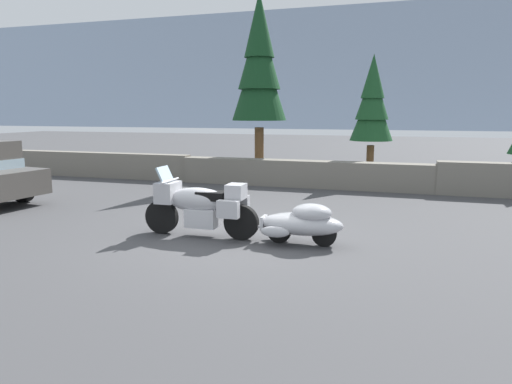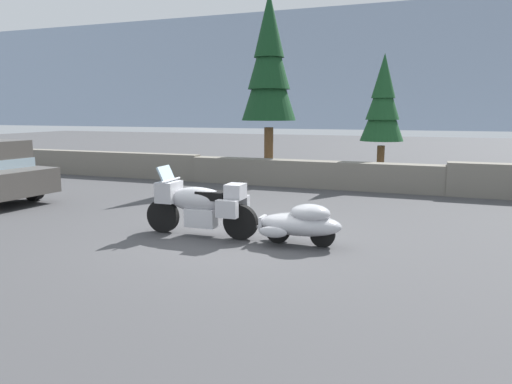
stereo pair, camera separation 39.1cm
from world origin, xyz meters
The scene contains 7 objects.
ground_plane centered at (0.00, 0.00, 0.00)m, with size 80.00×80.00×0.00m, color #424244.
stone_guard_wall centered at (0.58, 6.44, 0.45)m, with size 24.00×0.63×0.96m.
distant_ridgeline centered at (0.00, 96.42, 8.00)m, with size 240.00×80.00×16.00m, color #8C9EB7.
touring_motorcycle centered at (-0.56, -0.13, 0.62)m, with size 2.31×0.77×1.33m.
car_shaped_trailer centered at (1.43, -0.10, 0.41)m, with size 2.21×0.79×0.76m.
pine_tree_tall centered at (-1.79, 7.57, 3.98)m, with size 1.87×1.87×6.36m.
pine_tree_secondary centered at (1.95, 8.44, 2.68)m, with size 1.44×1.44×4.28m.
Camera 1 is at (3.17, -8.25, 2.37)m, focal length 33.26 mm.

